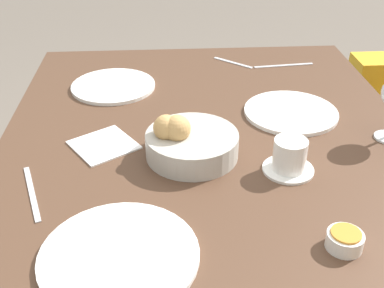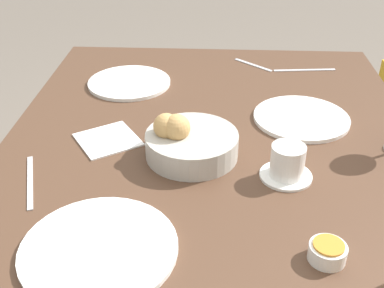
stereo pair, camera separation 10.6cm
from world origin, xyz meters
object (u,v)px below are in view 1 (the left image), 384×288
Objects in this scene: plate_near_left at (113,86)px; bread_basket at (189,143)px; plate_far_center at (291,112)px; coffee_cup at (289,157)px; spoon_coffee at (233,63)px; fork_silver at (32,193)px; napkin at (104,145)px; jam_bowl_honey at (345,240)px; knife_silver at (284,65)px; plate_near_right at (119,255)px.

bread_basket is at bearing 27.60° from plate_near_left.
plate_far_center is (0.19, 0.47, 0.00)m from plate_near_left.
spoon_coffee is (-0.61, -0.03, -0.03)m from coffee_cup.
fork_silver is 1.02× the size of napkin.
napkin is at bearing 143.85° from fork_silver.
plate_near_left is 1.29× the size of fork_silver.
jam_bowl_honey is at bearing -3.17° from plate_far_center.
spoon_coffee is at bearing 113.86° from plate_near_left.
plate_near_left reaches higher than fork_silver.
jam_bowl_honey is 0.33× the size of knife_silver.
plate_near_right is at bearing 5.07° from plate_near_left.
plate_far_center reaches higher than spoon_coffee.
coffee_cup is 0.53m from fork_silver.
plate_near_left is 0.68m from plate_near_right.
fork_silver is (0.30, -0.59, -0.00)m from plate_far_center.
plate_near_right is 0.90m from spoon_coffee.
plate_near_right is 2.35× the size of spoon_coffee.
jam_bowl_honey reaches higher than knife_silver.
spoon_coffee is at bearing 159.94° from plate_near_right.
coffee_cup is (-0.23, 0.34, 0.03)m from plate_near_right.
plate_far_center is at bearing 105.14° from napkin.
plate_near_right is 1.12× the size of plate_far_center.
jam_bowl_honey is 0.35× the size of napkin.
plate_near_left is 0.60m from coffee_cup.
plate_far_center is 1.30× the size of fork_silver.
jam_bowl_honey is at bearing 33.02° from plate_near_left.
coffee_cup reaches higher than knife_silver.
plate_near_left is 0.40m from spoon_coffee.
coffee_cup is 0.59× the size of fork_silver.
plate_far_center is at bearing 15.87° from spoon_coffee.
spoon_coffee is (-0.84, -0.07, -0.01)m from jam_bowl_honey.
plate_far_center is at bearing 176.83° from jam_bowl_honey.
bread_basket is 0.34m from fork_silver.
napkin is (-0.13, -0.40, -0.03)m from coffee_cup.
spoon_coffee is at bearing -164.13° from plate_far_center.
knife_silver is 0.69m from napkin.
plate_far_center is at bearing 123.53° from bread_basket.
jam_bowl_honey is at bearing 5.02° from spoon_coffee.
spoon_coffee is at bearing 162.17° from bread_basket.
plate_near_left is 0.32m from napkin.
napkin is at bearing -107.59° from coffee_cup.
knife_silver is at bearing 103.81° from plate_near_left.
plate_near_left is 0.99× the size of plate_far_center.
napkin is (0.13, -0.47, -0.00)m from plate_far_center.
knife_silver is (-0.58, 0.12, -0.03)m from coffee_cup.
jam_bowl_honey is 0.81m from knife_silver.
knife_silver is (-0.81, 0.46, -0.00)m from plate_near_right.
bread_basket reaches higher than plate_near_right.
bread_basket reaches higher than knife_silver.
plate_far_center is (-0.18, 0.27, -0.03)m from bread_basket.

